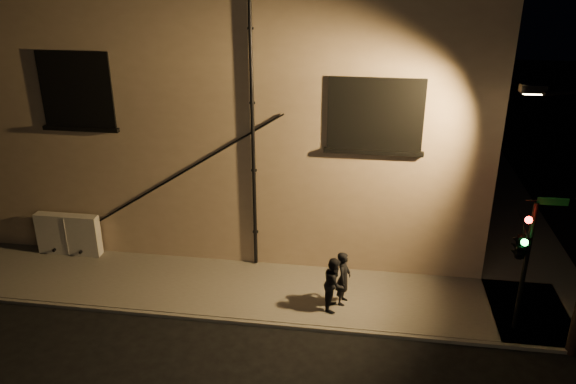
% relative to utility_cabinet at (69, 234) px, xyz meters
% --- Properties ---
extents(ground, '(90.00, 90.00, 0.00)m').
position_rel_utility_cabinet_xyz_m(ground, '(7.83, -2.70, -0.79)').
color(ground, black).
extents(sidewalk, '(21.00, 16.00, 0.12)m').
position_rel_utility_cabinet_xyz_m(sidewalk, '(9.05, 1.69, -0.73)').
color(sidewalk, '#5C5753').
rests_on(sidewalk, ground).
extents(building, '(16.20, 12.23, 8.80)m').
position_rel_utility_cabinet_xyz_m(building, '(4.83, 6.29, 3.61)').
color(building, tan).
rests_on(building, ground).
extents(utility_cabinet, '(2.05, 0.35, 1.35)m').
position_rel_utility_cabinet_xyz_m(utility_cabinet, '(0.00, 0.00, 0.00)').
color(utility_cabinet, '#BDB8B4').
rests_on(utility_cabinet, sidewalk).
extents(pedestrian_a, '(0.47, 0.62, 1.55)m').
position_rel_utility_cabinet_xyz_m(pedestrian_a, '(8.82, -1.54, 0.10)').
color(pedestrian_a, black).
rests_on(pedestrian_a, sidewalk).
extents(pedestrian_b, '(0.62, 0.76, 1.50)m').
position_rel_utility_cabinet_xyz_m(pedestrian_b, '(8.60, -1.81, 0.08)').
color(pedestrian_b, black).
rests_on(pedestrian_b, sidewalk).
extents(traffic_signal, '(1.24, 2.14, 3.65)m').
position_rel_utility_cabinet_xyz_m(traffic_signal, '(13.05, -2.16, 1.79)').
color(traffic_signal, black).
rests_on(traffic_signal, sidewalk).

